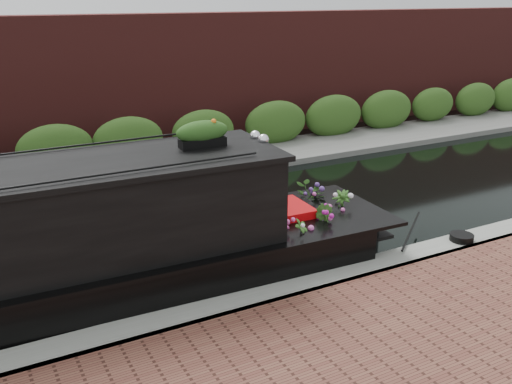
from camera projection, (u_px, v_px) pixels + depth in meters
name	position (u px, v px, depth m)	size (l,w,h in m)	color
ground	(207.00, 228.00, 11.71)	(80.00, 80.00, 0.00)	black
near_bank_coping	(290.00, 300.00, 8.96)	(40.00, 0.60, 0.50)	gray
far_bank_path	(144.00, 174.00, 15.21)	(40.00, 2.40, 0.34)	slate
far_hedge	(134.00, 166.00, 15.96)	(40.00, 1.10, 2.80)	#2E511B
far_brick_wall	(114.00, 149.00, 17.70)	(40.00, 1.00, 8.00)	#511D1B
rope_fender	(362.00, 229.00, 11.20)	(0.38, 0.38, 0.36)	olive
coiled_mooring_rope	(462.00, 237.00, 10.50)	(0.43, 0.43, 0.12)	black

